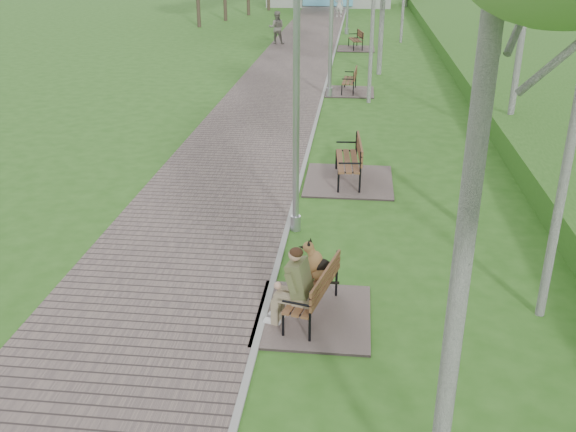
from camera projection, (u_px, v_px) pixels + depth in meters
name	position (u px, v px, depth m)	size (l,w,h in m)	color
walkway	(287.00, 73.00, 26.84)	(3.50, 67.00, 0.04)	#61514E
kerb	(329.00, 74.00, 26.66)	(0.10, 67.00, 0.05)	#999993
bench_main	(308.00, 294.00, 9.50)	(1.71, 1.90, 1.49)	#61514E
bench_second	(348.00, 172.00, 14.95)	(2.03, 2.26, 1.25)	#61514E
bench_third	(349.00, 87.00, 23.60)	(1.76, 1.95, 1.08)	#61514E
bench_far	(355.00, 45.00, 32.67)	(1.87, 2.08, 1.15)	#61514E
lamp_post_near	(296.00, 107.00, 11.58)	(0.20, 0.20, 5.23)	#9C9EA3
lamp_post_second	(331.00, 20.00, 21.91)	(0.22, 0.22, 5.71)	#9C9EA3
pedestrian_near	(339.00, 5.00, 45.15)	(0.63, 0.42, 1.74)	silver
pedestrian_far	(277.00, 28.00, 33.92)	(0.83, 0.65, 1.71)	gray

